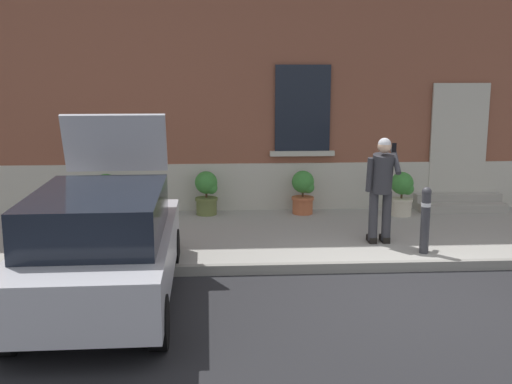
# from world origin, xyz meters

# --- Properties ---
(ground_plane) EXTENTS (80.00, 80.00, 0.00)m
(ground_plane) POSITION_xyz_m (0.00, 0.00, 0.00)
(ground_plane) COLOR #232326
(sidewalk) EXTENTS (24.00, 3.60, 0.15)m
(sidewalk) POSITION_xyz_m (0.00, 2.80, 0.07)
(sidewalk) COLOR #99968E
(sidewalk) RESTS_ON ground
(curb_edge) EXTENTS (24.00, 0.12, 0.15)m
(curb_edge) POSITION_xyz_m (0.00, 0.94, 0.07)
(curb_edge) COLOR gray
(curb_edge) RESTS_ON ground
(building_facade) EXTENTS (24.00, 1.52, 7.50)m
(building_facade) POSITION_xyz_m (0.01, 5.29, 3.73)
(building_facade) COLOR brown
(building_facade) RESTS_ON ground
(entrance_stoop) EXTENTS (1.76, 0.64, 0.32)m
(entrance_stoop) POSITION_xyz_m (2.35, 4.33, 0.28)
(entrance_stoop) COLOR #9E998E
(entrance_stoop) RESTS_ON sidewalk
(hatchback_car_silver) EXTENTS (1.85, 4.09, 2.34)m
(hatchback_car_silver) POSITION_xyz_m (-4.02, -0.13, 0.80)
(hatchback_car_silver) COLOR #B7B7BF
(hatchback_car_silver) RESTS_ON ground
(bollard_near_person) EXTENTS (0.15, 0.15, 1.04)m
(bollard_near_person) POSITION_xyz_m (0.64, 1.35, 0.71)
(bollard_near_person) COLOR #333338
(bollard_near_person) RESTS_ON sidewalk
(person_on_phone) EXTENTS (0.51, 0.50, 1.75)m
(person_on_phone) POSITION_xyz_m (0.09, 1.93, 1.15)
(person_on_phone) COLOR #2D2D33
(person_on_phone) RESTS_ON sidewalk
(planter_charcoal) EXTENTS (0.44, 0.44, 0.86)m
(planter_charcoal) POSITION_xyz_m (-4.67, 4.01, 0.61)
(planter_charcoal) COLOR #2D2D30
(planter_charcoal) RESTS_ON sidewalk
(planter_olive) EXTENTS (0.44, 0.44, 0.86)m
(planter_olive) POSITION_xyz_m (-2.77, 4.20, 0.61)
(planter_olive) COLOR #606B38
(planter_olive) RESTS_ON sidewalk
(planter_terracotta) EXTENTS (0.44, 0.44, 0.86)m
(planter_terracotta) POSITION_xyz_m (-0.87, 4.16, 0.61)
(planter_terracotta) COLOR #B25B38
(planter_terracotta) RESTS_ON sidewalk
(planter_cream) EXTENTS (0.44, 0.44, 0.86)m
(planter_cream) POSITION_xyz_m (1.02, 3.88, 0.61)
(planter_cream) COLOR beige
(planter_cream) RESTS_ON sidewalk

